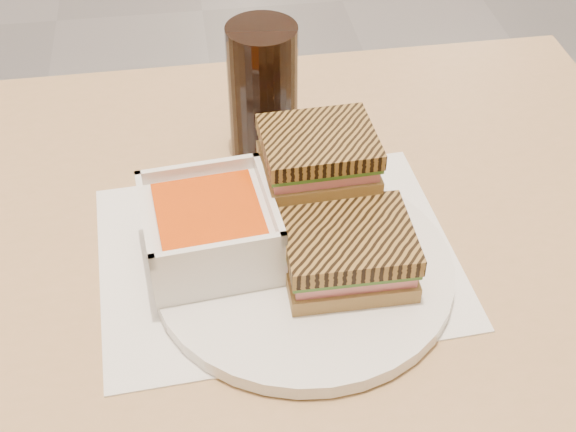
{
  "coord_description": "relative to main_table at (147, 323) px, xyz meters",
  "views": [
    {
      "loc": [
        -0.07,
        -2.54,
        1.32
      ],
      "look_at": [
        0.01,
        -2.0,
        0.82
      ],
      "focal_mm": 49.08,
      "sensor_mm": 36.0,
      "label": 1
    }
  ],
  "objects": [
    {
      "name": "main_table",
      "position": [
        0.0,
        0.0,
        0.0
      ],
      "size": [
        1.21,
        0.71,
        0.75
      ],
      "color": "tan",
      "rests_on": "ground"
    },
    {
      "name": "tray_liner",
      "position": [
        0.14,
        -0.03,
        0.11
      ],
      "size": [
        0.37,
        0.3,
        0.0
      ],
      "color": "white",
      "rests_on": "main_table"
    },
    {
      "name": "plate",
      "position": [
        0.17,
        -0.06,
        0.12
      ],
      "size": [
        0.29,
        0.29,
        0.02
      ],
      "color": "white",
      "rests_on": "tray_liner"
    },
    {
      "name": "soup_bowl",
      "position": [
        0.08,
        -0.03,
        0.16
      ],
      "size": [
        0.14,
        0.14,
        0.07
      ],
      "color": "white",
      "rests_on": "plate"
    },
    {
      "name": "panini_lower",
      "position": [
        0.21,
        -0.08,
        0.16
      ],
      "size": [
        0.12,
        0.1,
        0.05
      ],
      "color": "#997846",
      "rests_on": "plate"
    },
    {
      "name": "panini_upper",
      "position": [
        0.19,
        0.01,
        0.21
      ],
      "size": [
        0.11,
        0.1,
        0.05
      ],
      "color": "#997846",
      "rests_on": "panini_lower"
    },
    {
      "name": "cola_glass",
      "position": [
        0.15,
        0.14,
        0.2
      ],
      "size": [
        0.08,
        0.08,
        0.16
      ],
      "color": "black",
      "rests_on": "main_table"
    }
  ]
}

